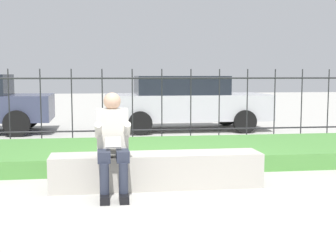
{
  "coord_description": "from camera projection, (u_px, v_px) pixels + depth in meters",
  "views": [
    {
      "loc": [
        -0.95,
        -5.94,
        1.47
      ],
      "look_at": [
        0.13,
        1.56,
        0.63
      ],
      "focal_mm": 50.0,
      "sensor_mm": 36.0,
      "label": 1
    }
  ],
  "objects": [
    {
      "name": "person_seated_reader",
      "position": [
        113.0,
        140.0,
        5.66
      ],
      "size": [
        0.42,
        0.73,
        1.25
      ],
      "color": "black",
      "rests_on": "ground_plane"
    },
    {
      "name": "ground_plane",
      "position": [
        175.0,
        186.0,
        6.14
      ],
      "size": [
        60.0,
        60.0,
        0.0
      ],
      "primitive_type": "plane",
      "color": "#B2AFA8"
    },
    {
      "name": "iron_fence",
      "position": [
        147.0,
        105.0,
        9.62
      ],
      "size": [
        8.53,
        0.03,
        1.57
      ],
      "color": "#232326",
      "rests_on": "ground_plane"
    },
    {
      "name": "grass_berm",
      "position": [
        158.0,
        153.0,
        7.98
      ],
      "size": [
        10.53,
        2.37,
        0.26
      ],
      "color": "#4C893D",
      "rests_on": "ground_plane"
    },
    {
      "name": "stone_bench",
      "position": [
        157.0,
        172.0,
        6.08
      ],
      "size": [
        2.73,
        0.53,
        0.45
      ],
      "color": "#ADA89E",
      "rests_on": "ground_plane"
    },
    {
      "name": "car_parked_center",
      "position": [
        185.0,
        102.0,
        12.27
      ],
      "size": [
        4.22,
        1.97,
        1.42
      ],
      "rotation": [
        0.0,
        0.0,
        0.0
      ],
      "color": "#B7B7BC",
      "rests_on": "ground_plane"
    }
  ]
}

